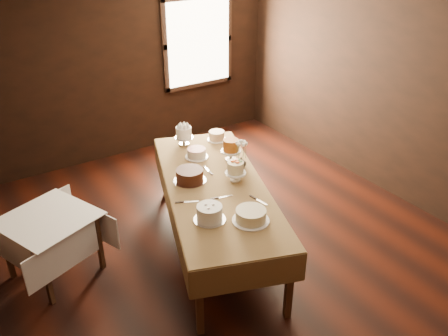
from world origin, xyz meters
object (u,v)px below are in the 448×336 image
cake_server_d (240,168)px  cake_server_e (191,202)px  cake_cream (251,216)px  display_table (215,189)px  cake_lattice (197,154)px  cake_meringue (184,136)px  cake_server_b (262,202)px  cake_chocolate (190,176)px  cake_speckled (217,136)px  cake_caramel (231,151)px  side_table (49,224)px  cake_swirl (210,214)px  cake_server_c (206,169)px  cake_flowers (235,172)px  cake_server_a (226,196)px  flower_vase (241,162)px

cake_server_d → cake_server_e: size_ratio=1.00×
cake_cream → cake_server_e: (-0.31, 0.60, -0.06)m
display_table → cake_lattice: bearing=77.0°
display_table → cake_meringue: bearing=79.4°
cake_server_b → cake_chocolate: bearing=-162.6°
cake_speckled → cake_server_e: size_ratio=1.16×
cake_meringue → cake_caramel: cake_caramel is taller
cake_cream → cake_chocolate: bearing=96.4°
cake_lattice → cake_server_d: 0.59m
side_table → cake_cream: bearing=-39.4°
display_table → cake_caramel: 0.62m
cake_server_d → cake_swirl: bearing=-177.3°
cake_swirl → cake_server_e: size_ratio=1.44×
side_table → cake_cream: (1.57, -1.29, 0.26)m
cake_meringue → cake_server_e: bearing=-115.7°
cake_cream → cake_server_c: size_ratio=1.69×
cake_cream → cake_lattice: bearing=80.6°
display_table → cake_server_e: size_ratio=11.80×
cake_meringue → cake_lattice: 0.40m
display_table → cake_chocolate: bearing=133.8°
cake_speckled → cake_lattice: 0.55m
cake_caramel → cake_chocolate: 0.68m
cake_meringue → cake_caramel: size_ratio=0.90×
cake_flowers → cake_cream: bearing=-113.5°
cake_swirl → cake_server_a: cake_swirl is taller
cake_flowers → flower_vase: size_ratio=2.05×
cake_server_c → cake_server_d: bearing=-115.6°
cake_server_e → cake_cream: bearing=-38.0°
cake_lattice → flower_vase: (0.30, -0.49, 0.01)m
display_table → flower_vase: size_ratio=23.10×
side_table → cake_chocolate: size_ratio=3.00×
cake_lattice → cake_server_d: (0.27, -0.52, -0.05)m
cake_server_e → cake_meringue: bearing=89.2°
cake_server_b → cake_caramel: bearing=155.0°
cake_server_b → display_table: bearing=-170.4°
side_table → cake_speckled: cake_speckled is taller
cake_server_a → cake_server_d: size_ratio=1.00×
display_table → cake_flowers: 0.28m
side_table → cake_meringue: (1.86, 0.53, 0.31)m
cake_lattice → cake_server_a: (-0.20, -0.94, -0.05)m
cake_caramel → cake_cream: cake_caramel is taller
cake_server_b → cake_server_e: (-0.59, 0.39, 0.00)m
cake_swirl → side_table: bearing=139.6°
side_table → cake_lattice: size_ratio=3.89×
side_table → cake_server_e: bearing=-28.6°
cake_caramel → cake_swirl: bearing=-132.9°
cake_lattice → cake_cream: size_ratio=0.69×
cake_server_a → cake_chocolate: bearing=119.9°
cake_meringue → cake_cream: cake_meringue is taller
cake_server_e → cake_swirl: bearing=-67.0°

